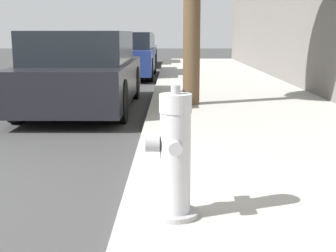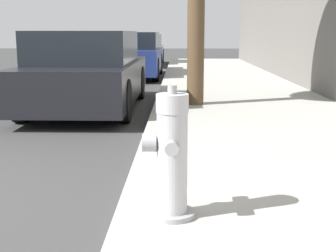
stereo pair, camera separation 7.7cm
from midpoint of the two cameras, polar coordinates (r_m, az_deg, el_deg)
fire_hydrant at (r=3.19m, az=0.11°, el=-3.84°), size 0.36×0.37×0.91m
parked_car_near at (r=8.87m, az=-10.55°, el=6.51°), size 1.85×4.51×1.44m
parked_car_mid at (r=15.11m, az=-5.14°, el=8.55°), size 1.74×4.28×1.43m
parked_car_far at (r=20.91m, az=-4.03°, el=9.22°), size 1.74×4.53×1.34m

